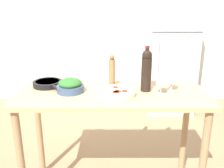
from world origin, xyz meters
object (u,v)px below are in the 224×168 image
(pepper_mill, at_px, (112,71))
(cast_iron_skillet, at_px, (48,83))
(refrigerator, at_px, (170,55))
(salad_bowl, at_px, (70,86))
(wine_bottle, at_px, (146,70))
(homemade_pizza, at_px, (115,93))
(wine_glass_far, at_px, (172,79))
(wine_glass_near, at_px, (161,82))

(pepper_mill, xyz_separation_m, cast_iron_skillet, (-0.54, 0.01, -0.11))
(refrigerator, relative_size, salad_bowl, 8.08)
(wine_bottle, height_order, homemade_pizza, wine_bottle)
(pepper_mill, xyz_separation_m, salad_bowl, (-0.33, -0.14, -0.08))
(pepper_mill, bearing_deg, refrigerator, 63.14)
(refrigerator, bearing_deg, wine_glass_far, -102.36)
(wine_glass_near, relative_size, salad_bowl, 0.65)
(pepper_mill, height_order, homemade_pizza, pepper_mill)
(homemade_pizza, xyz_separation_m, cast_iron_skillet, (-0.57, 0.21, 0.00))
(wine_bottle, bearing_deg, wine_glass_far, -4.32)
(wine_glass_near, distance_m, cast_iron_skillet, 0.94)
(refrigerator, height_order, cast_iron_skillet, refrigerator)
(refrigerator, height_order, wine_glass_far, refrigerator)
(pepper_mill, bearing_deg, wine_glass_near, -27.87)
(pepper_mill, relative_size, salad_bowl, 1.27)
(cast_iron_skillet, bearing_deg, wine_glass_near, -12.63)
(wine_glass_far, bearing_deg, homemade_pizza, -169.61)
(wine_bottle, xyz_separation_m, salad_bowl, (-0.60, -0.03, -0.12))
(salad_bowl, distance_m, homemade_pizza, 0.36)
(refrigerator, relative_size, wine_glass_near, 12.46)
(salad_bowl, distance_m, cast_iron_skillet, 0.26)
(homemade_pizza, bearing_deg, wine_glass_far, 10.39)
(wine_glass_near, distance_m, salad_bowl, 0.71)
(refrigerator, height_order, homemade_pizza, refrigerator)
(wine_glass_near, bearing_deg, wine_glass_far, 37.08)
(wine_glass_far, relative_size, homemade_pizza, 0.44)
(wine_glass_near, xyz_separation_m, homemade_pizza, (-0.35, -0.01, -0.08))
(wine_glass_far, distance_m, cast_iron_skillet, 1.03)
(wine_glass_near, distance_m, wine_glass_far, 0.12)
(refrigerator, height_order, salad_bowl, refrigerator)
(wine_glass_far, height_order, pepper_mill, pepper_mill)
(wine_glass_near, xyz_separation_m, salad_bowl, (-0.70, 0.06, -0.05))
(salad_bowl, height_order, homemade_pizza, salad_bowl)
(refrigerator, xyz_separation_m, pepper_mill, (-0.88, -1.73, 0.22))
(wine_glass_near, distance_m, homemade_pizza, 0.36)
(pepper_mill, bearing_deg, homemade_pizza, -82.56)
(wine_glass_near, bearing_deg, homemade_pizza, -178.71)
(wine_glass_far, bearing_deg, cast_iron_skillet, 172.60)
(salad_bowl, height_order, cast_iron_skillet, salad_bowl)
(refrigerator, xyz_separation_m, salad_bowl, (-1.21, -1.87, 0.13))
(salad_bowl, bearing_deg, refrigerator, 57.21)
(cast_iron_skillet, bearing_deg, wine_bottle, -8.15)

